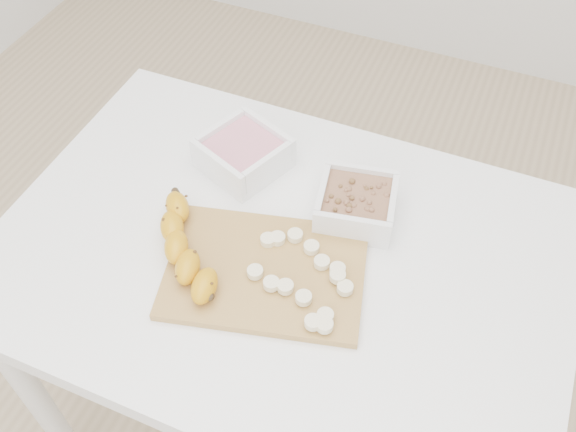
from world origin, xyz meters
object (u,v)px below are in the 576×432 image
at_px(bowl_granola, 356,204).
at_px(banana, 186,248).
at_px(table, 282,282).
at_px(bowl_yogurt, 244,153).
at_px(cutting_board, 265,272).

height_order(bowl_granola, banana, bowl_granola).
bearing_deg(table, bowl_yogurt, 132.23).
xyz_separation_m(table, banana, (-0.14, -0.08, 0.13)).
bearing_deg(cutting_board, table, 85.09).
bearing_deg(banana, bowl_yogurt, 60.85).
relative_size(bowl_granola, cutting_board, 0.48).
relative_size(table, cutting_board, 3.02).
bearing_deg(table, bowl_granola, 53.74).
bearing_deg(cutting_board, bowl_yogurt, 123.08).
relative_size(cutting_board, banana, 1.41).
bearing_deg(table, banana, -149.37).
relative_size(table, banana, 4.26).
height_order(bowl_yogurt, cutting_board, bowl_yogurt).
distance_m(cutting_board, banana, 0.14).
xyz_separation_m(bowl_yogurt, cutting_board, (0.14, -0.22, -0.03)).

